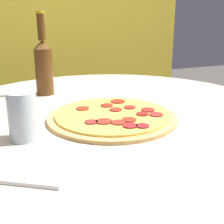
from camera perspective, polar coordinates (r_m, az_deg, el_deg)
name	(u,v)px	position (r m, az deg, el deg)	size (l,w,h in m)	color
table	(111,171)	(1.00, -0.18, -10.71)	(1.10, 1.10, 0.77)	#B2A893
fence_panel	(46,45)	(1.87, -11.96, 11.90)	(1.68, 0.04, 1.71)	gold
pizza	(112,116)	(0.86, 0.06, -0.77)	(0.36, 0.36, 0.02)	tan
beer_bottle	(44,64)	(1.11, -12.39, 8.49)	(0.06, 0.06, 0.28)	#563314
drinking_glass	(22,116)	(0.74, -16.06, -0.73)	(0.07, 0.07, 0.11)	#ADBCC6
napkin	(36,176)	(0.59, -13.75, -11.21)	(0.13, 0.12, 0.01)	white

